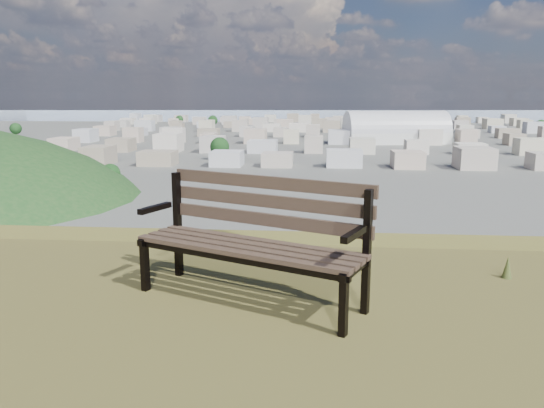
{
  "coord_description": "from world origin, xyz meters",
  "views": [
    {
      "loc": [
        0.87,
        -0.98,
        26.43
      ],
      "look_at": [
        0.4,
        4.53,
        25.3
      ],
      "focal_mm": 35.0,
      "sensor_mm": 36.0,
      "label": 1
    }
  ],
  "objects": [
    {
      "name": "park_bench",
      "position": [
        0.44,
        2.62,
        25.49
      ],
      "size": [
        1.71,
        1.16,
        0.86
      ],
      "rotation": [
        0.0,
        0.0,
        -0.42
      ],
      "color": "#4A392A",
      "rests_on": "hilltop_mesa"
    },
    {
      "name": "arena",
      "position": [
        45.33,
        306.85,
        5.67
      ],
      "size": [
        60.42,
        34.16,
        24.05
      ],
      "rotation": [
        0.0,
        0.0,
        0.19
      ],
      "color": "silver",
      "rests_on": "ground"
    },
    {
      "name": "city_blocks",
      "position": [
        0.0,
        394.44,
        3.5
      ],
      "size": [
        395.0,
        361.0,
        7.0
      ],
      "color": "silver",
      "rests_on": "ground"
    },
    {
      "name": "city_trees",
      "position": [
        -26.39,
        319.0,
        4.83
      ],
      "size": [
        406.52,
        387.2,
        9.98
      ],
      "color": "#34261A",
      "rests_on": "ground"
    },
    {
      "name": "bay_water",
      "position": [
        0.0,
        900.0,
        0.0
      ],
      "size": [
        2400.0,
        700.0,
        0.12
      ],
      "primitive_type": "cube",
      "color": "#8999AE",
      "rests_on": "ground"
    },
    {
      "name": "far_hills",
      "position": [
        -60.92,
        1402.93,
        25.47
      ],
      "size": [
        2050.0,
        340.0,
        60.0
      ],
      "color": "#92A1B5",
      "rests_on": "ground"
    }
  ]
}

